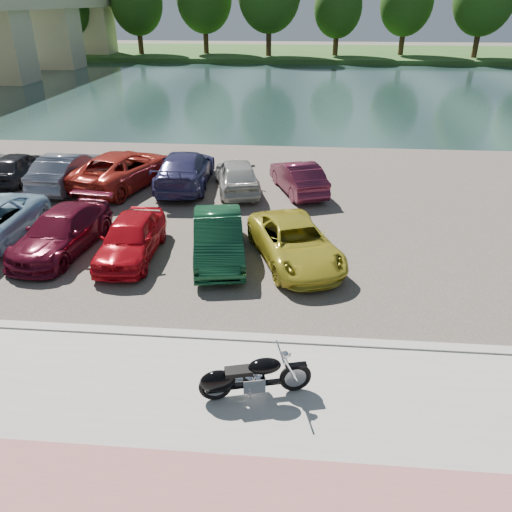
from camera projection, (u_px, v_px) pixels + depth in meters
The scene contains 18 objects.
ground at pixel (214, 398), 10.35m from camera, with size 200.00×200.00×0.00m, color #595447.
promenade at pixel (206, 433), 9.44m from camera, with size 60.00×6.00×0.10m, color #9D9B94.
pink_path at pixel (190, 502), 8.09m from camera, with size 60.00×2.00×0.01m, color #99565B.
kerb at pixel (228, 337), 12.09m from camera, with size 60.00×0.30×0.14m, color #9D9B94.
parking_lot at pixel (258, 204), 20.09m from camera, with size 60.00×18.00×0.04m, color #3C3631.
river at pixel (284, 90), 45.78m from camera, with size 120.00×40.00×0.00m, color #192E2C.
far_bank at pixel (292, 53), 73.99m from camera, with size 120.00×24.00×0.60m, color #27481A.
motorcycle at pixel (245, 378), 10.07m from camera, with size 2.29×0.93×1.05m.
car_3 at pixel (62, 232), 16.11m from camera, with size 1.83×4.51×1.31m, color #500B1C.
car_4 at pixel (131, 238), 15.65m from camera, with size 1.59×3.95×1.35m, color #B20B16.
car_5 at pixel (218, 238), 15.59m from camera, with size 1.48×4.24×1.40m, color #0F3A21.
car_6 at pixel (295, 243), 15.42m from camera, with size 2.10×4.55×1.26m, color gold.
car_8 at pixel (18, 167), 22.32m from camera, with size 1.57×3.89×1.33m, color black.
car_9 at pixel (68, 170), 21.62m from camera, with size 1.58×4.54×1.50m, color slate.
car_10 at pixel (124, 169), 21.73m from camera, with size 2.54×5.50×1.53m, color #A7261B.
car_11 at pixel (185, 169), 21.69m from camera, with size 2.14×5.26×1.53m, color navy.
car_12 at pixel (237, 175), 21.14m from camera, with size 1.67×4.16×1.42m, color #A5A6A1.
car_13 at pixel (298, 177), 21.07m from camera, with size 1.39×3.98×1.31m, color #53162A.
Camera 1 is at (1.54, -7.75, 7.36)m, focal length 35.00 mm.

